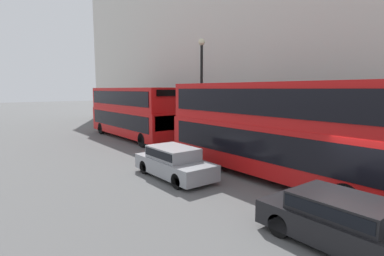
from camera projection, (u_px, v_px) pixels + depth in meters
ground_plane at (360, 223)px, 8.98m from camera, size 200.00×200.00×0.00m
bus_leading at (269, 126)px, 13.36m from camera, size 2.59×11.36×4.29m
bus_second_in_queue at (132, 111)px, 24.13m from camera, size 2.59×10.93×4.09m
car_dark_sedan at (344, 221)px, 7.54m from camera, size 1.84×4.23×1.32m
car_hatchback at (174, 161)px, 13.57m from camera, size 1.77×4.26×1.40m
street_lamp at (202, 83)px, 19.91m from camera, size 0.44×0.44×7.27m
pedestrian at (267, 146)px, 16.72m from camera, size 0.36×0.36×1.76m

